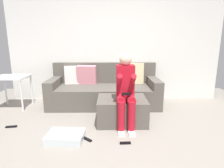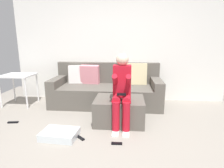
{
  "view_description": "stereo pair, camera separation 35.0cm",
  "coord_description": "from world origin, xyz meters",
  "px_view_note": "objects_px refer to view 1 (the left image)",
  "views": [
    {
      "loc": [
        -0.12,
        -2.24,
        1.38
      ],
      "look_at": [
        -0.08,
        1.26,
        0.58
      ],
      "focal_mm": 29.97,
      "sensor_mm": 36.0,
      "label": 1
    },
    {
      "loc": [
        0.23,
        -2.23,
        1.38
      ],
      "look_at": [
        -0.08,
        1.26,
        0.58
      ],
      "focal_mm": 29.97,
      "sensor_mm": 36.0,
      "label": 2
    }
  ],
  "objects_px": {
    "couch_sectional": "(104,90)",
    "remote_by_storage_bin": "(87,139)",
    "ottoman": "(122,110)",
    "person_seated": "(126,88)",
    "remote_near_ottoman": "(125,143)",
    "side_table": "(12,81)",
    "storage_bin": "(66,137)",
    "remote_under_side_table": "(11,127)"
  },
  "relations": [
    {
      "from": "side_table",
      "to": "storage_bin",
      "type": "bearing_deg",
      "value": -44.27
    },
    {
      "from": "side_table",
      "to": "remote_near_ottoman",
      "type": "distance_m",
      "value": 2.75
    },
    {
      "from": "person_seated",
      "to": "remote_by_storage_bin",
      "type": "distance_m",
      "value": 0.98
    },
    {
      "from": "storage_bin",
      "to": "remote_near_ottoman",
      "type": "distance_m",
      "value": 0.85
    },
    {
      "from": "side_table",
      "to": "person_seated",
      "type": "bearing_deg",
      "value": -21.75
    },
    {
      "from": "person_seated",
      "to": "side_table",
      "type": "relative_size",
      "value": 1.77
    },
    {
      "from": "person_seated",
      "to": "remote_by_storage_bin",
      "type": "height_order",
      "value": "person_seated"
    },
    {
      "from": "storage_bin",
      "to": "remote_under_side_table",
      "type": "height_order",
      "value": "storage_bin"
    },
    {
      "from": "couch_sectional",
      "to": "remote_near_ottoman",
      "type": "distance_m",
      "value": 1.74
    },
    {
      "from": "couch_sectional",
      "to": "person_seated",
      "type": "bearing_deg",
      "value": -71.07
    },
    {
      "from": "ottoman",
      "to": "remote_by_storage_bin",
      "type": "xyz_separation_m",
      "value": [
        -0.53,
        -0.64,
        -0.2
      ]
    },
    {
      "from": "couch_sectional",
      "to": "remote_near_ottoman",
      "type": "height_order",
      "value": "couch_sectional"
    },
    {
      "from": "storage_bin",
      "to": "remote_under_side_table",
      "type": "xyz_separation_m",
      "value": [
        -0.99,
        0.42,
        -0.04
      ]
    },
    {
      "from": "person_seated",
      "to": "ottoman",
      "type": "bearing_deg",
      "value": 104.23
    },
    {
      "from": "remote_by_storage_bin",
      "to": "remote_under_side_table",
      "type": "height_order",
      "value": "same"
    },
    {
      "from": "remote_under_side_table",
      "to": "couch_sectional",
      "type": "bearing_deg",
      "value": 28.62
    },
    {
      "from": "side_table",
      "to": "remote_under_side_table",
      "type": "bearing_deg",
      "value": -66.61
    },
    {
      "from": "remote_by_storage_bin",
      "to": "person_seated",
      "type": "bearing_deg",
      "value": 79.64
    },
    {
      "from": "ottoman",
      "to": "person_seated",
      "type": "relative_size",
      "value": 0.7
    },
    {
      "from": "remote_near_ottoman",
      "to": "ottoman",
      "type": "bearing_deg",
      "value": 88.23
    },
    {
      "from": "person_seated",
      "to": "remote_by_storage_bin",
      "type": "relative_size",
      "value": 7.39
    },
    {
      "from": "couch_sectional",
      "to": "remote_by_storage_bin",
      "type": "bearing_deg",
      "value": -97.11
    },
    {
      "from": "storage_bin",
      "to": "couch_sectional",
      "type": "bearing_deg",
      "value": 72.21
    },
    {
      "from": "side_table",
      "to": "remote_under_side_table",
      "type": "xyz_separation_m",
      "value": [
        0.41,
        -0.95,
        -0.57
      ]
    },
    {
      "from": "storage_bin",
      "to": "remote_under_side_table",
      "type": "bearing_deg",
      "value": 157.25
    },
    {
      "from": "storage_bin",
      "to": "side_table",
      "type": "relative_size",
      "value": 0.76
    },
    {
      "from": "ottoman",
      "to": "storage_bin",
      "type": "distance_m",
      "value": 1.06
    },
    {
      "from": "remote_by_storage_bin",
      "to": "side_table",
      "type": "bearing_deg",
      "value": -177.34
    },
    {
      "from": "ottoman",
      "to": "person_seated",
      "type": "xyz_separation_m",
      "value": [
        0.05,
        -0.18,
        0.44
      ]
    },
    {
      "from": "side_table",
      "to": "remote_by_storage_bin",
      "type": "xyz_separation_m",
      "value": [
        1.71,
        -1.37,
        -0.57
      ]
    },
    {
      "from": "ottoman",
      "to": "remote_by_storage_bin",
      "type": "relative_size",
      "value": 5.15
    },
    {
      "from": "couch_sectional",
      "to": "remote_under_side_table",
      "type": "relative_size",
      "value": 13.5
    },
    {
      "from": "ottoman",
      "to": "side_table",
      "type": "xyz_separation_m",
      "value": [
        -2.24,
        0.73,
        0.37
      ]
    },
    {
      "from": "remote_near_ottoman",
      "to": "remote_under_side_table",
      "type": "xyz_separation_m",
      "value": [
        -1.84,
        0.53,
        0.0
      ]
    },
    {
      "from": "side_table",
      "to": "remote_near_ottoman",
      "type": "xyz_separation_m",
      "value": [
        2.25,
        -1.48,
        -0.57
      ]
    },
    {
      "from": "remote_near_ottoman",
      "to": "couch_sectional",
      "type": "bearing_deg",
      "value": 99.43
    },
    {
      "from": "remote_near_ottoman",
      "to": "remote_by_storage_bin",
      "type": "relative_size",
      "value": 0.93
    },
    {
      "from": "remote_near_ottoman",
      "to": "storage_bin",
      "type": "bearing_deg",
      "value": 170.38
    },
    {
      "from": "storage_bin",
      "to": "remote_by_storage_bin",
      "type": "height_order",
      "value": "storage_bin"
    },
    {
      "from": "side_table",
      "to": "remote_under_side_table",
      "type": "relative_size",
      "value": 3.88
    },
    {
      "from": "remote_near_ottoman",
      "to": "remote_by_storage_bin",
      "type": "xyz_separation_m",
      "value": [
        -0.54,
        0.11,
        0.0
      ]
    },
    {
      "from": "side_table",
      "to": "remote_near_ottoman",
      "type": "bearing_deg",
      "value": -33.34
    }
  ]
}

